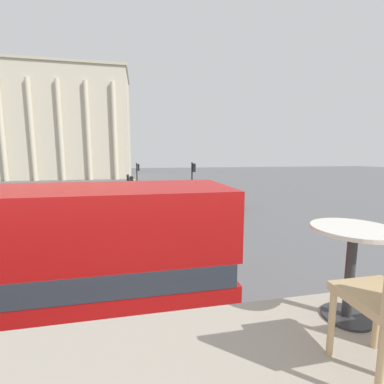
# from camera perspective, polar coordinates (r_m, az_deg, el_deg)

# --- Properties ---
(cafe_dining_table) EXTENTS (0.60, 0.60, 0.73)m
(cafe_dining_table) POSITION_cam_1_polar(r_m,az_deg,el_deg) (2.33, 31.97, -11.30)
(cafe_dining_table) COLOR #2D2D30
(cafe_dining_table) RESTS_ON cafe_floor_slab
(plaza_building_left) EXTENTS (25.13, 14.49, 22.36)m
(plaza_building_left) POSITION_cam_1_polar(r_m,az_deg,el_deg) (62.31, -25.53, 13.28)
(plaza_building_left) COLOR beige
(plaza_building_left) RESTS_ON ground_plane
(traffic_light_near) EXTENTS (0.42, 0.24, 3.68)m
(traffic_light_near) POSITION_cam_1_polar(r_m,az_deg,el_deg) (13.88, -13.62, -1.44)
(traffic_light_near) COLOR black
(traffic_light_near) RESTS_ON ground_plane
(traffic_light_mid) EXTENTS (0.42, 0.24, 4.12)m
(traffic_light_mid) POSITION_cam_1_polar(r_m,az_deg,el_deg) (21.29, 0.19, 2.74)
(traffic_light_mid) COLOR black
(traffic_light_mid) RESTS_ON ground_plane
(traffic_light_far) EXTENTS (0.42, 0.24, 3.92)m
(traffic_light_far) POSITION_cam_1_polar(r_m,az_deg,el_deg) (27.20, -11.98, 3.45)
(traffic_light_far) COLOR black
(traffic_light_far) RESTS_ON ground_plane
(car_maroon) EXTENTS (4.20, 1.93, 1.35)m
(car_maroon) POSITION_cam_1_polar(r_m,az_deg,el_deg) (22.78, 5.52, -1.97)
(car_maroon) COLOR black
(car_maroon) RESTS_ON ground_plane
(car_silver) EXTENTS (4.20, 1.93, 1.35)m
(car_silver) POSITION_cam_1_polar(r_m,az_deg,el_deg) (27.03, -6.38, -0.41)
(car_silver) COLOR black
(car_silver) RESTS_ON ground_plane
(pedestrian_olive) EXTENTS (0.32, 0.32, 1.72)m
(pedestrian_olive) POSITION_cam_1_polar(r_m,az_deg,el_deg) (16.96, -16.00, -4.72)
(pedestrian_olive) COLOR #282B33
(pedestrian_olive) RESTS_ON ground_plane
(pedestrian_grey) EXTENTS (0.32, 0.32, 1.79)m
(pedestrian_grey) POSITION_cam_1_polar(r_m,az_deg,el_deg) (30.67, -0.23, 1.27)
(pedestrian_grey) COLOR #282B33
(pedestrian_grey) RESTS_ON ground_plane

